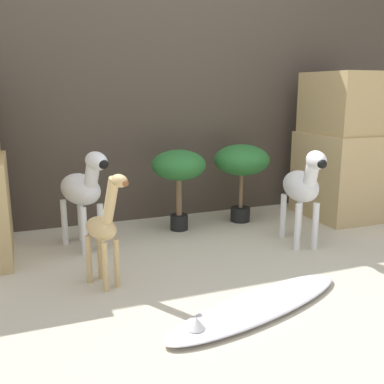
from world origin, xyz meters
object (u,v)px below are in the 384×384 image
at_px(zebra_right, 303,186).
at_px(zebra_left, 83,188).
at_px(giraffe_figurine, 104,227).
at_px(surfboard, 258,306).
at_px(potted_palm_front, 179,169).
at_px(potted_palm_back, 242,163).

height_order(zebra_right, zebra_left, same).
bearing_deg(giraffe_figurine, zebra_right, 7.92).
xyz_separation_m(giraffe_figurine, surfboard, (0.61, -0.52, -0.30)).
xyz_separation_m(giraffe_figurine, potted_palm_front, (0.68, 0.78, 0.13)).
bearing_deg(potted_palm_back, giraffe_figurine, -146.05).
height_order(giraffe_figurine, potted_palm_back, giraffe_figurine).
distance_m(giraffe_figurine, surfboard, 0.86).
bearing_deg(zebra_left, potted_palm_front, 12.67).
relative_size(giraffe_figurine, surfboard, 0.55).
distance_m(zebra_left, surfboard, 1.36).
height_order(zebra_left, potted_palm_back, zebra_left).
bearing_deg(surfboard, giraffe_figurine, 139.63).
bearing_deg(potted_palm_front, zebra_left, -167.33).
bearing_deg(surfboard, potted_palm_front, 86.94).
xyz_separation_m(zebra_left, surfboard, (0.63, -1.14, -0.38)).
relative_size(potted_palm_front, surfboard, 0.53).
relative_size(giraffe_figurine, potted_palm_back, 1.03).
bearing_deg(potted_palm_back, potted_palm_front, -176.36).
relative_size(giraffe_figurine, potted_palm_front, 1.05).
relative_size(zebra_right, zebra_left, 1.00).
xyz_separation_m(potted_palm_front, surfboard, (-0.07, -1.30, -0.43)).
bearing_deg(surfboard, zebra_left, 118.87).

